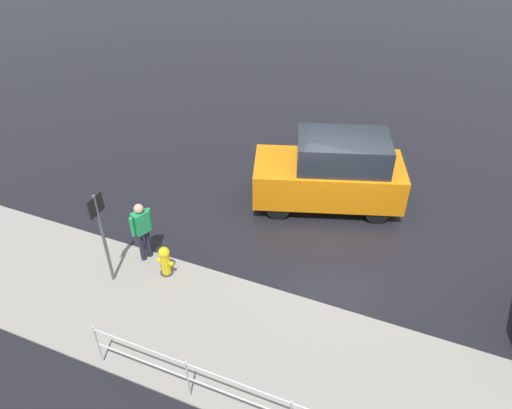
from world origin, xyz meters
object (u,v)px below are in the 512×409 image
sign_post (101,227)px  fire_hydrant (165,261)px  moving_hatchback (332,172)px  pedestrian (142,228)px

sign_post → fire_hydrant: bearing=-148.1°
moving_hatchback → pedestrian: size_ratio=2.62×
moving_hatchback → pedestrian: (3.42, 3.80, -0.07)m
fire_hydrant → moving_hatchback: bearing=-123.7°
moving_hatchback → pedestrian: bearing=48.0°
pedestrian → sign_post: 1.15m
pedestrian → fire_hydrant: bearing=158.8°
pedestrian → sign_post: sign_post is taller
fire_hydrant → pedestrian: bearing=-21.2°
pedestrian → sign_post: (0.32, 0.91, 0.62)m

